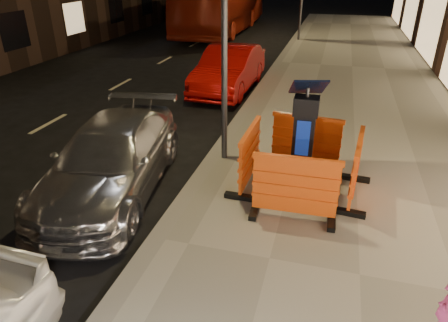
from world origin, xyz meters
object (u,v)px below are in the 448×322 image
(barrier_front, at_px, (295,188))
(car_silver, at_px, (116,189))
(parking_kiosk, at_px, (303,140))
(barrier_kerbside, at_px, (250,156))
(barrier_bldgside, at_px, (356,169))
(barrier_back, at_px, (306,142))
(car_red, at_px, (229,90))
(bus_doubledecker, at_px, (224,31))

(barrier_front, bearing_deg, car_silver, 174.34)
(parking_kiosk, xyz_separation_m, barrier_kerbside, (-0.95, 0.00, -0.44))
(parking_kiosk, height_order, barrier_bldgside, parking_kiosk)
(barrier_front, xyz_separation_m, car_silver, (-3.44, 0.25, -0.71))
(barrier_back, bearing_deg, barrier_front, -83.44)
(barrier_front, bearing_deg, barrier_back, 88.56)
(barrier_front, distance_m, barrier_back, 1.90)
(parking_kiosk, xyz_separation_m, barrier_back, (0.00, 0.95, -0.44))
(car_red, bearing_deg, bus_doubledecker, 107.62)
(barrier_front, relative_size, barrier_bldgside, 1.00)
(barrier_kerbside, relative_size, car_red, 0.32)
(barrier_back, xyz_separation_m, car_silver, (-3.44, -1.65, -0.71))
(barrier_back, bearing_deg, parking_kiosk, -83.44)
(car_red, bearing_deg, barrier_back, -59.30)
(barrier_bldgside, height_order, car_red, barrier_bldgside)
(barrier_bldgside, bearing_deg, barrier_back, 50.56)
(barrier_bldgside, xyz_separation_m, car_silver, (-4.39, -0.70, -0.71))
(parking_kiosk, distance_m, car_red, 7.05)
(parking_kiosk, relative_size, car_silver, 0.44)
(barrier_bldgside, bearing_deg, barrier_kerbside, 95.56)
(barrier_back, relative_size, bus_doubledecker, 0.12)
(barrier_kerbside, distance_m, bus_doubledecker, 19.41)
(parking_kiosk, distance_m, barrier_kerbside, 1.05)
(car_silver, height_order, bus_doubledecker, bus_doubledecker)
(car_silver, bearing_deg, barrier_back, 17.04)
(parking_kiosk, distance_m, barrier_bldgside, 1.05)
(parking_kiosk, bearing_deg, barrier_front, -86.44)
(barrier_kerbside, xyz_separation_m, car_silver, (-2.49, -0.70, -0.71))
(bus_doubledecker, bearing_deg, car_silver, -81.59)
(parking_kiosk, height_order, barrier_kerbside, parking_kiosk)
(bus_doubledecker, bearing_deg, car_red, -74.57)
(barrier_front, height_order, barrier_kerbside, same)
(barrier_back, height_order, barrier_bldgside, same)
(barrier_front, bearing_deg, car_red, 111.19)
(parking_kiosk, height_order, car_silver, parking_kiosk)
(barrier_kerbside, distance_m, car_red, 6.64)
(barrier_back, bearing_deg, barrier_bldgside, -38.44)
(barrier_kerbside, xyz_separation_m, car_red, (-2.06, 6.27, -0.71))
(barrier_front, xyz_separation_m, barrier_bldgside, (0.95, 0.95, 0.00))
(barrier_kerbside, relative_size, car_silver, 0.32)
(car_red, bearing_deg, barrier_front, -66.17)
(parking_kiosk, height_order, bus_doubledecker, parking_kiosk)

